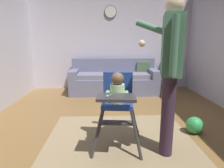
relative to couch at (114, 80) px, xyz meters
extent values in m
cube|color=brown|center=(-0.05, -2.43, -0.38)|extent=(5.90, 7.44, 0.10)
cube|color=silver|center=(-0.05, 0.52, 1.03)|extent=(5.10, 0.06, 2.71)
cube|color=#927D5B|center=(-0.05, -2.87, -0.33)|extent=(1.94, 2.40, 0.01)
cube|color=slate|center=(-0.01, -0.06, -0.13)|extent=(2.17, 0.84, 0.40)
cube|color=slate|center=(-0.01, 0.27, 0.30)|extent=(2.17, 0.22, 0.46)
cube|color=slate|center=(-1.00, -0.06, 0.17)|extent=(0.20, 0.84, 0.20)
cube|color=slate|center=(0.99, -0.06, 0.17)|extent=(0.20, 0.84, 0.20)
cube|color=slate|center=(-0.48, -0.11, 0.13)|extent=(0.87, 0.60, 0.11)
cube|color=slate|center=(0.46, -0.11, 0.13)|extent=(0.87, 0.60, 0.11)
cube|color=#4C6B47|center=(0.78, 0.14, 0.27)|extent=(0.35, 0.15, 0.34)
cylinder|color=#363336|center=(-0.34, -2.87, -0.07)|extent=(0.18, 0.16, 0.54)
cylinder|color=#363336|center=(0.10, -2.91, -0.07)|extent=(0.16, 0.18, 0.54)
cylinder|color=#363336|center=(-0.29, -2.43, -0.07)|extent=(0.16, 0.18, 0.54)
cylinder|color=#363336|center=(0.15, -2.48, -0.07)|extent=(0.18, 0.16, 0.54)
cube|color=navy|center=(-0.09, -2.67, 0.22)|extent=(0.39, 0.39, 0.05)
cube|color=navy|center=(-0.08, -2.52, 0.42)|extent=(0.37, 0.11, 0.34)
cube|color=#363336|center=(-0.12, -2.96, 0.39)|extent=(0.42, 0.30, 0.03)
cube|color=#363336|center=(-0.11, -2.78, 0.03)|extent=(0.41, 0.14, 0.02)
cylinder|color=#B7DFA7|center=(-0.10, -2.69, 0.36)|extent=(0.19, 0.19, 0.22)
sphere|color=brown|center=(-0.10, -2.70, 0.54)|extent=(0.15, 0.15, 0.15)
cylinder|color=#B7DFA7|center=(-0.20, -2.72, 0.37)|extent=(0.06, 0.15, 0.10)
cylinder|color=#B7DFA7|center=(0.00, -2.74, 0.37)|extent=(0.06, 0.15, 0.10)
cylinder|color=#38A366|center=(-0.19, -2.96, 0.41)|extent=(0.07, 0.12, 0.01)
cube|color=white|center=(-0.22, -3.01, 0.42)|extent=(0.02, 0.03, 0.02)
cylinder|color=#362538|center=(0.49, -2.76, 0.13)|extent=(0.14, 0.14, 0.92)
cylinder|color=#362538|center=(0.46, -2.87, 0.13)|extent=(0.14, 0.14, 0.92)
cube|color=#47765B|center=(0.47, -2.81, 0.91)|extent=(0.29, 0.44, 0.64)
sphere|color=beige|center=(0.47, -2.81, 1.32)|extent=(0.19, 0.19, 0.19)
cylinder|color=#47765B|center=(0.35, -2.60, 1.09)|extent=(0.48, 0.18, 0.23)
sphere|color=beige|center=(0.20, -2.56, 0.93)|extent=(0.08, 0.08, 0.08)
cylinder|color=#47765B|center=(0.41, -3.05, 0.91)|extent=(0.07, 0.07, 0.57)
sphere|color=green|center=(1.03, -2.36, -0.21)|extent=(0.24, 0.24, 0.24)
cylinder|color=white|center=(-0.08, 0.47, 1.72)|extent=(0.30, 0.03, 0.30)
cylinder|color=black|center=(-0.08, 0.48, 1.72)|extent=(0.32, 0.02, 0.32)
camera|label=1|loc=(-0.25, -4.88, 0.95)|focal=31.02mm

